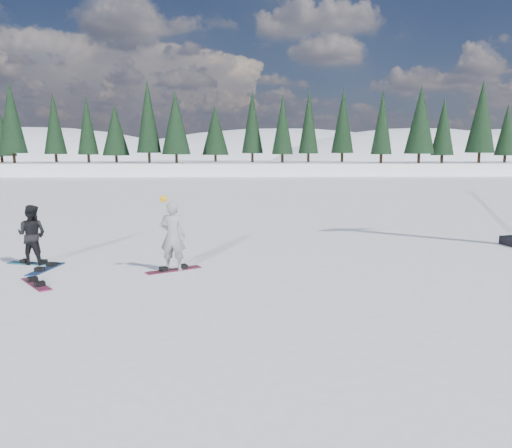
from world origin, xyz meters
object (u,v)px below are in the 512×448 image
at_px(snowboard_loose_a, 46,269).
at_px(snowboarder_woman, 173,236).
at_px(snowboarder_man, 32,235).
at_px(snowboard_loose_b, 36,284).

bearing_deg(snowboard_loose_a, snowboarder_woman, -83.39).
bearing_deg(snowboarder_man, snowboarder_woman, 175.03).
relative_size(snowboard_loose_b, snowboard_loose_a, 1.00).
distance_m(snowboard_loose_b, snowboard_loose_a, 1.56).
distance_m(snowboarder_woman, snowboard_loose_b, 3.48).
xyz_separation_m(snowboarder_woman, snowboard_loose_a, (-3.44, 0.22, -0.93)).
relative_size(snowboarder_woman, snowboarder_man, 1.20).
distance_m(snowboarder_man, snowboard_loose_a, 1.21).
height_order(snowboarder_woman, snowboard_loose_b, snowboarder_woman).
height_order(snowboarder_woman, snowboarder_man, snowboarder_woman).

